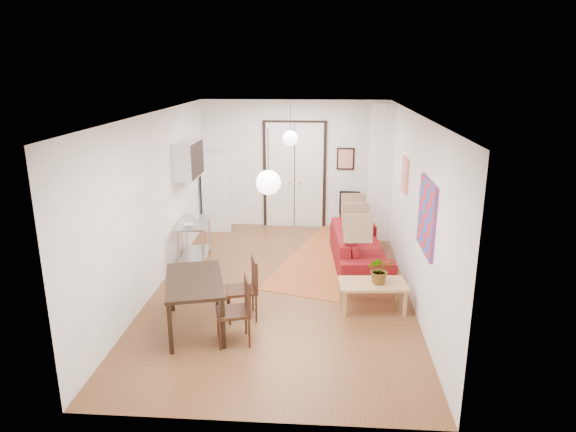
# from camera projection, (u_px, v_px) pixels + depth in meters

# --- Properties ---
(floor) EXTENTS (7.00, 7.00, 0.00)m
(floor) POSITION_uv_depth(u_px,v_px,m) (282.00, 286.00, 8.75)
(floor) COLOR brown
(floor) RESTS_ON ground
(ceiling) EXTENTS (4.20, 7.00, 0.02)m
(ceiling) POSITION_uv_depth(u_px,v_px,m) (282.00, 114.00, 7.94)
(ceiling) COLOR silver
(ceiling) RESTS_ON wall_back
(wall_back) EXTENTS (4.20, 0.02, 2.90)m
(wall_back) POSITION_uv_depth(u_px,v_px,m) (295.00, 165.00, 11.70)
(wall_back) COLOR white
(wall_back) RESTS_ON floor
(wall_front) EXTENTS (4.20, 0.02, 2.90)m
(wall_front) POSITION_uv_depth(u_px,v_px,m) (253.00, 296.00, 5.00)
(wall_front) COLOR white
(wall_front) RESTS_ON floor
(wall_left) EXTENTS (0.02, 7.00, 2.90)m
(wall_left) POSITION_uv_depth(u_px,v_px,m) (156.00, 202.00, 8.49)
(wall_left) COLOR white
(wall_left) RESTS_ON floor
(wall_right) EXTENTS (0.02, 7.00, 2.90)m
(wall_right) POSITION_uv_depth(u_px,v_px,m) (413.00, 206.00, 8.20)
(wall_right) COLOR white
(wall_right) RESTS_ON floor
(double_doors) EXTENTS (1.44, 0.06, 2.50)m
(double_doors) POSITION_uv_depth(u_px,v_px,m) (295.00, 176.00, 11.73)
(double_doors) COLOR silver
(double_doors) RESTS_ON wall_back
(stub_partition) EXTENTS (0.50, 0.10, 2.90)m
(stub_partition) POSITION_uv_depth(u_px,v_px,m) (381.00, 174.00, 10.66)
(stub_partition) COLOR white
(stub_partition) RESTS_ON floor
(wall_cabinet) EXTENTS (0.35, 1.00, 0.70)m
(wall_cabinet) POSITION_uv_depth(u_px,v_px,m) (188.00, 159.00, 9.79)
(wall_cabinet) COLOR silver
(wall_cabinet) RESTS_ON wall_left
(painting_popart) EXTENTS (0.05, 1.00, 1.00)m
(painting_popart) POSITION_uv_depth(u_px,v_px,m) (427.00, 216.00, 6.95)
(painting_popart) COLOR red
(painting_popart) RESTS_ON wall_right
(painting_abstract) EXTENTS (0.05, 0.50, 0.60)m
(painting_abstract) POSITION_uv_depth(u_px,v_px,m) (405.00, 175.00, 8.87)
(painting_abstract) COLOR beige
(painting_abstract) RESTS_ON wall_right
(poster_back) EXTENTS (0.40, 0.03, 0.50)m
(poster_back) POSITION_uv_depth(u_px,v_px,m) (346.00, 159.00, 11.55)
(poster_back) COLOR red
(poster_back) RESTS_ON wall_back
(print_left) EXTENTS (0.03, 0.44, 0.54)m
(print_left) POSITION_uv_depth(u_px,v_px,m) (187.00, 152.00, 10.26)
(print_left) COLOR #96653E
(print_left) RESTS_ON wall_left
(pendant_back) EXTENTS (0.30, 0.30, 0.80)m
(pendant_back) POSITION_uv_depth(u_px,v_px,m) (290.00, 138.00, 10.04)
(pendant_back) COLOR white
(pendant_back) RESTS_ON ceiling
(pendant_front) EXTENTS (0.30, 0.30, 0.80)m
(pendant_front) POSITION_uv_depth(u_px,v_px,m) (268.00, 182.00, 6.21)
(pendant_front) COLOR white
(pendant_front) RESTS_ON ceiling
(kilim_rug) EXTENTS (2.54, 4.21, 0.01)m
(kilim_rug) POSITION_uv_depth(u_px,v_px,m) (332.00, 256.00, 10.13)
(kilim_rug) COLOR #BB5E2E
(kilim_rug) RESTS_ON floor
(sofa) EXTENTS (1.09, 2.44, 0.70)m
(sofa) POSITION_uv_depth(u_px,v_px,m) (360.00, 248.00, 9.56)
(sofa) COLOR maroon
(sofa) RESTS_ON floor
(coffee_table) EXTENTS (1.05, 0.64, 0.45)m
(coffee_table) POSITION_uv_depth(u_px,v_px,m) (373.00, 286.00, 7.79)
(coffee_table) COLOR tan
(coffee_table) RESTS_ON floor
(potted_plant) EXTENTS (0.37, 0.42, 0.44)m
(potted_plant) POSITION_uv_depth(u_px,v_px,m) (380.00, 269.00, 7.71)
(potted_plant) COLOR #35602B
(potted_plant) RESTS_ON coffee_table
(kitchen_counter) EXTENTS (0.64, 1.11, 0.81)m
(kitchen_counter) POSITION_uv_depth(u_px,v_px,m) (194.00, 237.00, 9.67)
(kitchen_counter) COLOR #B1B4B6
(kitchen_counter) RESTS_ON floor
(bowl) EXTENTS (0.21, 0.21, 0.05)m
(bowl) POSITION_uv_depth(u_px,v_px,m) (189.00, 225.00, 9.29)
(bowl) COLOR beige
(bowl) RESTS_ON kitchen_counter
(soap_bottle) EXTENTS (0.09, 0.08, 0.17)m
(soap_bottle) POSITION_uv_depth(u_px,v_px,m) (196.00, 214.00, 9.80)
(soap_bottle) COLOR teal
(soap_bottle) RESTS_ON kitchen_counter
(fridge) EXTENTS (0.69, 0.69, 1.74)m
(fridge) POSITION_uv_depth(u_px,v_px,m) (217.00, 191.00, 11.65)
(fridge) COLOR silver
(fridge) RESTS_ON floor
(dining_table) EXTENTS (1.11, 1.51, 0.75)m
(dining_table) POSITION_uv_depth(u_px,v_px,m) (194.00, 285.00, 7.17)
(dining_table) COLOR black
(dining_table) RESTS_ON floor
(dining_chair_near) EXTENTS (0.54, 0.68, 0.93)m
(dining_chair_near) POSITION_uv_depth(u_px,v_px,m) (242.00, 282.00, 7.59)
(dining_chair_near) COLOR #3D2313
(dining_chair_near) RESTS_ON floor
(dining_chair_far) EXTENTS (0.54, 0.68, 0.93)m
(dining_chair_far) POSITION_uv_depth(u_px,v_px,m) (234.00, 303.00, 6.92)
(dining_chair_far) COLOR #3D2313
(dining_chair_far) RESTS_ON floor
(black_side_chair) EXTENTS (0.50, 0.50, 0.99)m
(black_side_chair) POSITION_uv_depth(u_px,v_px,m) (350.00, 206.00, 11.57)
(black_side_chair) COLOR black
(black_side_chair) RESTS_ON floor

